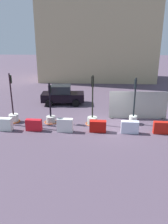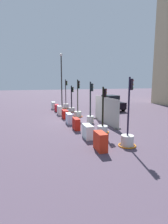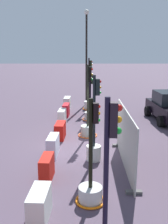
% 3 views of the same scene
% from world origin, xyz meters
% --- Properties ---
extents(ground_plane, '(120.00, 120.00, 0.00)m').
position_xyz_m(ground_plane, '(0.00, 0.00, 0.00)').
color(ground_plane, '#504151').
extents(traffic_light_0, '(0.89, 0.89, 3.61)m').
position_xyz_m(traffic_light_0, '(-7.20, 0.34, 0.50)').
color(traffic_light_0, silver).
rests_on(traffic_light_0, ground_plane).
extents(traffic_light_1, '(0.96, 0.96, 2.93)m').
position_xyz_m(traffic_light_1, '(-4.44, 0.38, 0.50)').
color(traffic_light_1, '#B6B4AF').
rests_on(traffic_light_1, ground_plane).
extents(traffic_light_2, '(0.96, 0.96, 3.55)m').
position_xyz_m(traffic_light_2, '(-1.39, 0.20, 0.53)').
color(traffic_light_2, '#AEB8AB').
rests_on(traffic_light_2, ground_plane).
extents(traffic_light_3, '(0.57, 0.57, 3.36)m').
position_xyz_m(traffic_light_3, '(1.56, 0.41, 0.71)').
color(traffic_light_3, silver).
rests_on(traffic_light_3, ground_plane).
extents(traffic_light_4, '(0.88, 0.88, 3.05)m').
position_xyz_m(traffic_light_4, '(4.47, 0.21, 0.46)').
color(traffic_light_4, silver).
rests_on(traffic_light_4, ground_plane).
extents(traffic_light_5, '(0.94, 0.94, 3.61)m').
position_xyz_m(traffic_light_5, '(7.25, 0.41, 0.51)').
color(traffic_light_5, silver).
rests_on(traffic_light_5, ground_plane).
extents(construction_barrier_0, '(1.09, 0.48, 0.86)m').
position_xyz_m(construction_barrier_0, '(-7.30, -1.21, 0.43)').
color(construction_barrier_0, silver).
rests_on(construction_barrier_0, ground_plane).
extents(construction_barrier_1, '(1.08, 0.42, 0.79)m').
position_xyz_m(construction_barrier_1, '(-5.30, -1.16, 0.39)').
color(construction_barrier_1, red).
rests_on(construction_barrier_1, ground_plane).
extents(construction_barrier_2, '(1.08, 0.43, 0.91)m').
position_xyz_m(construction_barrier_2, '(-3.18, -1.24, 0.46)').
color(construction_barrier_2, silver).
rests_on(construction_barrier_2, ground_plane).
extents(construction_barrier_3, '(1.12, 0.49, 0.77)m').
position_xyz_m(construction_barrier_3, '(-1.00, -1.15, 0.39)').
color(construction_barrier_3, '#BA120C').
rests_on(construction_barrier_3, ground_plane).
extents(construction_barrier_4, '(1.14, 0.44, 0.83)m').
position_xyz_m(construction_barrier_4, '(1.08, -1.26, 0.41)').
color(construction_barrier_4, silver).
rests_on(construction_barrier_4, ground_plane).
extents(construction_barrier_5, '(1.02, 0.42, 0.81)m').
position_xyz_m(construction_barrier_5, '(3.12, -1.23, 0.41)').
color(construction_barrier_5, red).
rests_on(construction_barrier_5, ground_plane).
extents(construction_barrier_6, '(1.09, 0.52, 0.81)m').
position_xyz_m(construction_barrier_6, '(5.28, -1.12, 0.41)').
color(construction_barrier_6, silver).
rests_on(construction_barrier_6, ground_plane).
extents(construction_barrier_7, '(1.00, 0.49, 0.92)m').
position_xyz_m(construction_barrier_7, '(7.34, -1.18, 0.46)').
color(construction_barrier_7, red).
rests_on(construction_barrier_7, ground_plane).
extents(car_black_sedan, '(4.01, 2.32, 1.76)m').
position_xyz_m(car_black_sedan, '(-4.24, 5.11, 0.85)').
color(car_black_sedan, black).
rests_on(car_black_sedan, ground_plane).
extents(street_lamp_post, '(0.36, 0.36, 6.95)m').
position_xyz_m(street_lamp_post, '(-8.84, 0.17, 4.19)').
color(street_lamp_post, black).
rests_on(street_lamp_post, ground_plane).
extents(site_fence_panel, '(4.39, 0.50, 2.14)m').
position_xyz_m(site_fence_panel, '(2.07, 1.54, 1.03)').
color(site_fence_panel, '#9FA29A').
rests_on(site_fence_panel, ground_plane).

